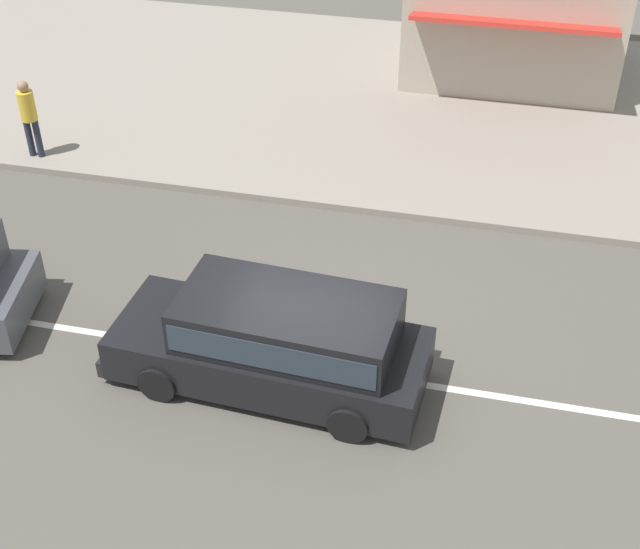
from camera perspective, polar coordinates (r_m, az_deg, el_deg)
The scene contains 5 objects.
ground_plane at distance 14.06m, azimuth -0.86°, elevation -5.90°, with size 160.00×160.00×0.00m, color #544F47.
lane_centre_stripe at distance 14.06m, azimuth -0.86°, elevation -5.89°, with size 50.40×0.14×0.01m, color silver.
kerb_strip at distance 21.87m, azimuth 5.19°, elevation 10.95°, with size 68.00×10.00×0.15m, color gray.
minivan_black_3 at distance 13.28m, azimuth -2.76°, elevation -4.11°, with size 4.94×2.12×1.56m.
pedestrian_by_shop at distance 19.78m, azimuth -18.16°, elevation 9.80°, with size 0.34×0.34×1.71m.
Camera 1 is at (2.54, -10.04, 9.50)m, focal length 50.00 mm.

